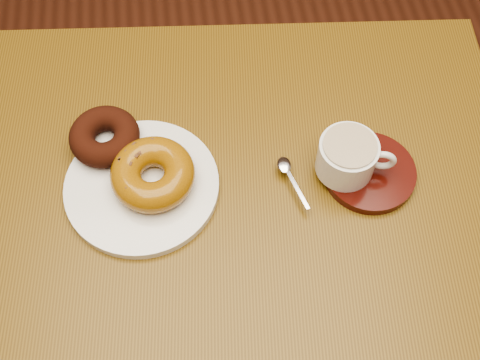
{
  "coord_description": "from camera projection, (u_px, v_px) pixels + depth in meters",
  "views": [
    {
      "loc": [
        -0.27,
        -0.38,
        1.55
      ],
      "look_at": [
        -0.22,
        0.04,
        0.82
      ],
      "focal_mm": 45.0,
      "sensor_mm": 36.0,
      "label": 1
    }
  ],
  "objects": [
    {
      "name": "ground",
      "position": [
        326.0,
        343.0,
        1.54
      ],
      "size": [
        6.0,
        6.0,
        0.0
      ],
      "primitive_type": "plane",
      "color": "#54291A",
      "rests_on": "ground"
    },
    {
      "name": "cafe_table",
      "position": [
        228.0,
        227.0,
        0.97
      ],
      "size": [
        0.91,
        0.72,
        0.8
      ],
      "rotation": [
        0.0,
        0.0,
        -0.1
      ],
      "color": "brown",
      "rests_on": "ground"
    },
    {
      "name": "donut_plate",
      "position": [
        142.0,
        186.0,
        0.85
      ],
      "size": [
        0.25,
        0.25,
        0.01
      ],
      "primitive_type": "cylinder",
      "rotation": [
        0.0,
        0.0,
        0.16
      ],
      "color": "white",
      "rests_on": "cafe_table"
    },
    {
      "name": "donut_cinnamon",
      "position": [
        105.0,
        136.0,
        0.87
      ],
      "size": [
        0.14,
        0.14,
        0.04
      ],
      "primitive_type": "torus",
      "rotation": [
        0.0,
        0.0,
        -0.49
      ],
      "color": "black",
      "rests_on": "donut_plate"
    },
    {
      "name": "donut_caramel",
      "position": [
        153.0,
        174.0,
        0.83
      ],
      "size": [
        0.14,
        0.14,
        0.04
      ],
      "rotation": [
        0.0,
        0.0,
        -0.2
      ],
      "color": "#925E0F",
      "rests_on": "donut_plate"
    },
    {
      "name": "saucer",
      "position": [
        369.0,
        172.0,
        0.87
      ],
      "size": [
        0.15,
        0.15,
        0.01
      ],
      "primitive_type": "cylinder",
      "rotation": [
        0.0,
        0.0,
        -0.17
      ],
      "color": "#370B07",
      "rests_on": "cafe_table"
    },
    {
      "name": "coffee_cup",
      "position": [
        348.0,
        157.0,
        0.84
      ],
      "size": [
        0.11,
        0.08,
        0.06
      ],
      "rotation": [
        0.0,
        0.0,
        -0.28
      ],
      "color": "white",
      "rests_on": "saucer"
    },
    {
      "name": "teaspoon",
      "position": [
        287.0,
        170.0,
        0.86
      ],
      "size": [
        0.03,
        0.09,
        0.01
      ],
      "rotation": [
        0.0,
        0.0,
        0.28
      ],
      "color": "silver",
      "rests_on": "saucer"
    }
  ]
}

